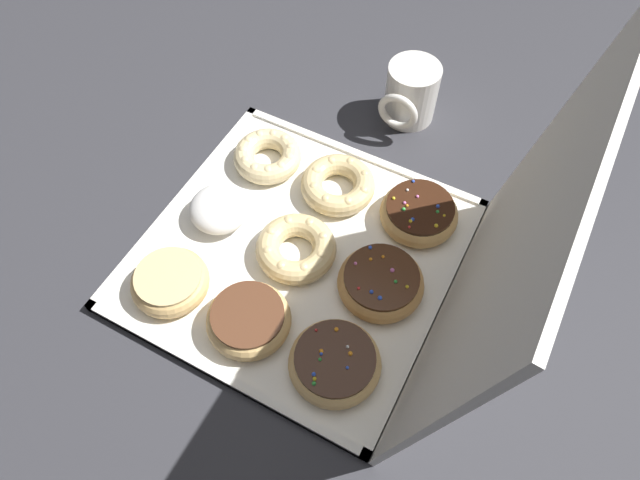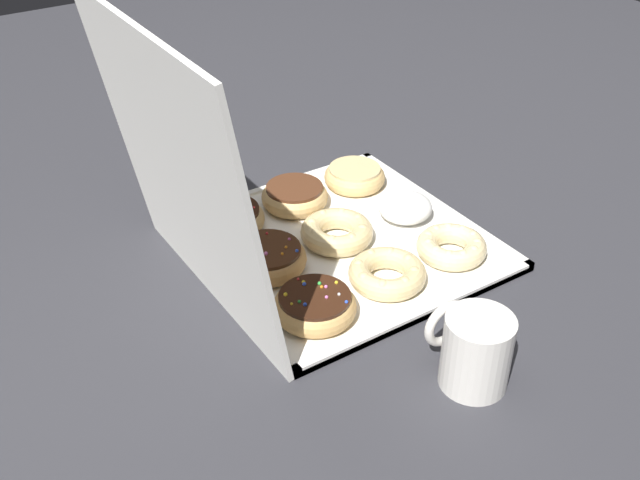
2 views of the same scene
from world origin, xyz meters
name	(u,v)px [view 2 (image 2 of 2)]	position (x,y,z in m)	size (l,w,h in m)	color
ground_plane	(338,248)	(0.00, 0.00, 0.00)	(3.00, 3.00, 0.00)	#333338
donut_box	(338,245)	(0.00, 0.00, 0.01)	(0.43, 0.43, 0.01)	white
box_lid_open	(179,176)	(0.00, 0.25, 0.21)	(0.43, 0.42, 0.01)	white
cruller_donut_0	(452,246)	(-0.12, -0.13, 0.03)	(0.11, 0.11, 0.03)	beige
powdered_filled_donut_1	(405,207)	(0.00, -0.13, 0.03)	(0.09, 0.09, 0.04)	white
glazed_ring_donut_2	(355,176)	(0.13, -0.13, 0.03)	(0.11, 0.11, 0.04)	#E5B770
cruller_donut_3	(386,274)	(-0.13, 0.00, 0.03)	(0.12, 0.12, 0.04)	#EACC8C
cruller_donut_4	(337,232)	(0.01, 0.00, 0.03)	(0.12, 0.12, 0.04)	#EACC8C
chocolate_frosted_donut_5	(297,195)	(0.13, 0.00, 0.03)	(0.11, 0.11, 0.04)	#E5B770
sprinkle_donut_6	(315,306)	(-0.13, 0.13, 0.03)	(0.12, 0.12, 0.04)	tan
sprinkle_donut_7	(268,259)	(0.00, 0.13, 0.03)	(0.12, 0.12, 0.04)	tan
sprinkle_donut_8	(228,219)	(0.13, 0.13, 0.03)	(0.12, 0.12, 0.04)	#E5B770
coffee_mug	(475,349)	(-0.34, 0.03, 0.05)	(0.11, 0.09, 0.10)	white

